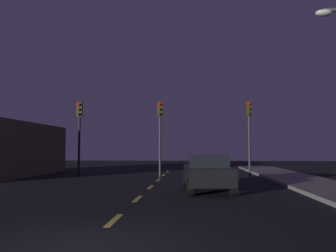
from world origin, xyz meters
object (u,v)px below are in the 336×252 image
traffic_signal_center (160,124)px  traffic_signal_right (249,124)px  traffic_signal_left (79,124)px  car_stopped_ahead (207,172)px

traffic_signal_center → traffic_signal_right: bearing=-0.0°
traffic_signal_left → car_stopped_ahead: traffic_signal_left is taller
traffic_signal_left → traffic_signal_center: (5.01, -0.00, -0.01)m
traffic_signal_right → car_stopped_ahead: size_ratio=0.99×
traffic_signal_center → car_stopped_ahead: size_ratio=1.00×
traffic_signal_left → traffic_signal_right: 10.36m
traffic_signal_center → traffic_signal_right: (5.36, -0.00, -0.01)m
traffic_signal_right → car_stopped_ahead: bearing=-112.0°
traffic_signal_left → traffic_signal_right: traffic_signal_left is taller
traffic_signal_left → traffic_signal_right: bearing=-0.0°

